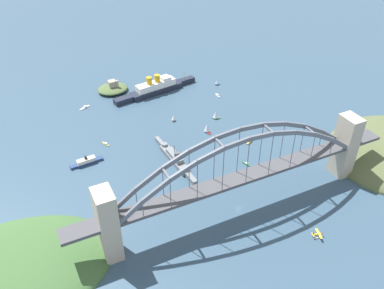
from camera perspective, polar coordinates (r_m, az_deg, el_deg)
The scene contains 17 objects.
ground_plane at distance 310.24m, azimuth 6.53°, elevation -8.93°, with size 1400.00×1400.00×0.00m, color #334C60.
harbor_arch_bridge at distance 290.22m, azimuth 6.92°, elevation -4.71°, with size 255.64×17.46×69.27m.
ocean_liner at distance 457.08m, azimuth -5.17°, elevation 8.00°, with size 101.94×24.09×21.00m.
naval_cruiser at distance 349.58m, azimuth -2.42°, elevation -2.02°, with size 10.28×73.64×18.02m.
harbor_ferry_steamer at distance 359.31m, azimuth -14.67°, elevation -2.35°, with size 29.07×7.47×7.90m.
fort_island_mid_harbor at distance 467.45m, azimuth -11.14°, elevation 7.79°, with size 33.62×29.92×14.03m.
seaplane_taxiing_near_bridge at distance 300.57m, azimuth 17.31°, elevation -12.09°, with size 7.97×9.53×4.69m.
small_boat_0 at distance 451.59m, azimuth 3.65°, elevation 6.94°, with size 2.15×8.54×2.19m.
small_boat_1 at distance 474.21m, azimuth 3.54°, elevation 8.78°, with size 6.22×3.98×7.28m.
small_boat_2 at distance 378.95m, azimuth 8.17°, elevation 0.50°, with size 10.22×7.67×2.59m.
small_boat_3 at distance 315.19m, azimuth -11.44°, elevation -7.58°, with size 6.12×7.92×9.38m.
small_boat_4 at distance 442.45m, azimuth -14.90°, elevation 5.09°, with size 11.91×7.00×2.19m.
small_boat_5 at distance 408.43m, azimuth 3.35°, elevation 4.18°, with size 8.17×6.19×9.07m.
small_boat_6 at distance 386.78m, azimuth 2.15°, elevation 2.38°, with size 5.44×9.62×10.63m.
small_boat_7 at distance 350.82m, azimuth 7.70°, elevation -2.73°, with size 3.39×8.82×2.16m.
small_boat_8 at distance 405.01m, azimuth -2.62°, elevation 3.77°, with size 5.41×6.97×7.15m.
small_boat_9 at distance 380.03m, azimuth -12.10°, elevation 0.08°, with size 4.90×9.08×2.08m.
Camera 1 is at (-127.50, -182.67, 215.93)m, focal length 37.75 mm.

